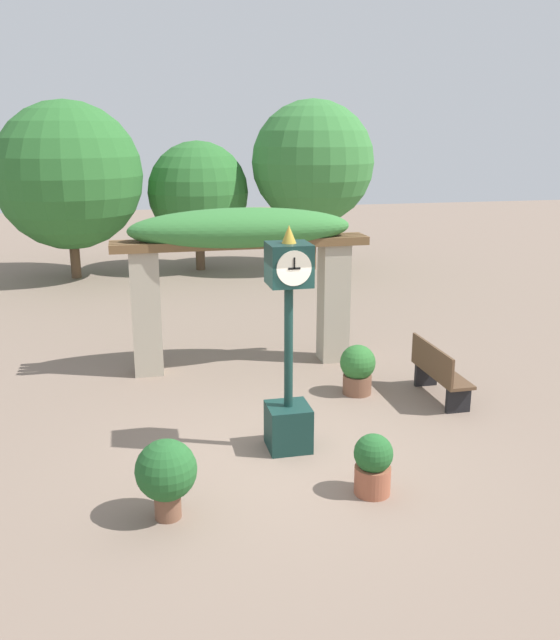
{
  "coord_description": "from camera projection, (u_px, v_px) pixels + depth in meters",
  "views": [
    {
      "loc": [
        -1.89,
        -7.82,
        4.07
      ],
      "look_at": [
        0.03,
        0.72,
        1.64
      ],
      "focal_mm": 38.0,
      "sensor_mm": 36.0,
      "label": 1
    }
  ],
  "objects": [
    {
      "name": "ground_plane",
      "position": [
        290.0,
        455.0,
        8.85
      ],
      "size": [
        60.0,
        60.0,
        0.0
      ],
      "primitive_type": "plane",
      "color": "#7F6B5B"
    },
    {
      "name": "pedestal_clock",
      "position": [
        289.0,
        353.0,
        8.7
      ],
      "size": [
        0.56,
        0.57,
        2.98
      ],
      "color": "#14332D",
      "rests_on": "ground"
    },
    {
      "name": "pergola",
      "position": [
        242.0,
        249.0,
        11.67
      ],
      "size": [
        4.44,
        1.09,
        2.84
      ],
      "color": "#A89E89",
      "rests_on": "ground"
    },
    {
      "name": "potted_plant_near_left",
      "position": [
        166.0,
        473.0,
        7.28
      ],
      "size": [
        0.67,
        0.67,
        0.91
      ],
      "color": "brown",
      "rests_on": "ground"
    },
    {
      "name": "potted_plant_near_right",
      "position": [
        373.0,
        464.0,
        7.82
      ],
      "size": [
        0.46,
        0.46,
        0.74
      ],
      "color": "#9E563D",
      "rests_on": "ground"
    },
    {
      "name": "potted_plant_far_left",
      "position": [
        358.0,
        368.0,
        10.83
      ],
      "size": [
        0.57,
        0.57,
        0.81
      ],
      "color": "brown",
      "rests_on": "ground"
    },
    {
      "name": "park_bench",
      "position": [
        439.0,
        373.0,
        10.62
      ],
      "size": [
        0.42,
        1.43,
        0.89
      ],
      "rotation": [
        0.0,
        0.0,
        1.57
      ],
      "color": "brown",
      "rests_on": "ground"
    },
    {
      "name": "tree_line",
      "position": [
        177.0,
        174.0,
        19.49
      ],
      "size": [
        10.86,
        4.1,
        5.03
      ],
      "color": "brown",
      "rests_on": "ground"
    }
  ]
}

